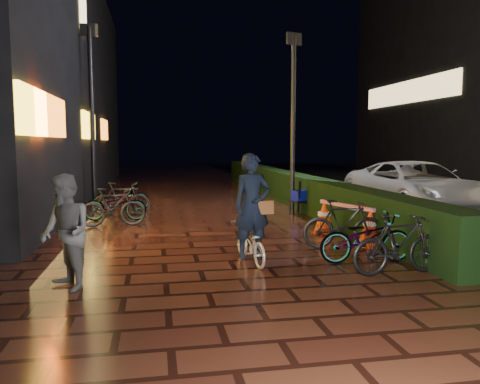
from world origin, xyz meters
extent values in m
plane|color=#381911|center=(0.00, 0.00, 0.00)|extent=(80.00, 80.00, 0.00)
cube|color=black|center=(3.30, 8.00, 0.50)|extent=(0.70, 20.00, 1.00)
imported|color=#58585A|center=(-2.46, -1.17, 0.80)|extent=(0.93, 0.98, 1.61)
imported|color=silver|center=(6.19, 4.59, 0.75)|extent=(2.51, 5.36, 1.48)
cube|color=yellow|center=(-3.45, 1.50, 2.60)|extent=(0.08, 2.00, 0.90)
cube|color=orange|center=(-3.45, 3.00, 2.60)|extent=(0.08, 3.00, 0.90)
cube|color=yellow|center=(-3.45, 9.00, 2.60)|extent=(0.08, 2.80, 0.90)
cube|color=orange|center=(-3.45, 14.00, 2.60)|extent=(0.08, 2.20, 0.90)
cube|color=#FFD88C|center=(-3.45, 8.50, 6.20)|extent=(0.06, 1.20, 1.20)
cube|color=black|center=(17.50, 18.00, 7.00)|extent=(8.00, 14.00, 14.00)
cube|color=#FFD88C|center=(13.45, 18.00, 5.00)|extent=(0.06, 10.00, 1.30)
cylinder|color=black|center=(2.67, 5.22, 2.51)|extent=(0.17, 0.17, 5.02)
cube|color=black|center=(2.67, 5.22, 4.93)|extent=(0.48, 0.22, 0.34)
cylinder|color=black|center=(-3.18, 7.72, 2.80)|extent=(0.15, 0.15, 5.61)
cube|color=black|center=(-3.18, 7.72, 5.50)|extent=(0.54, 0.10, 0.38)
imported|color=silver|center=(0.32, -0.19, 0.34)|extent=(0.64, 1.34, 0.68)
imported|color=black|center=(0.33, -0.29, 0.99)|extent=(0.69, 0.50, 1.73)
cube|color=brown|center=(0.54, -0.28, 0.95)|extent=(0.32, 0.17, 0.22)
cone|color=#FF3D0D|center=(2.89, 0.64, 0.38)|extent=(0.48, 0.48, 0.76)
cone|color=#F5450C|center=(2.45, 1.99, 0.38)|extent=(0.48, 0.48, 0.76)
cube|color=#E83E0C|center=(2.89, 0.64, 0.02)|extent=(0.52, 0.52, 0.03)
cube|color=red|center=(2.45, 1.99, 0.02)|extent=(0.52, 0.52, 0.03)
cube|color=red|center=(2.67, 1.32, 0.72)|extent=(0.59, 1.58, 0.08)
cube|color=black|center=(2.78, 4.85, 0.38)|extent=(0.64, 0.59, 0.04)
cylinder|color=black|center=(2.65, 4.62, 0.18)|extent=(0.04, 0.04, 0.36)
cylinder|color=black|center=(3.03, 4.78, 0.18)|extent=(0.04, 0.04, 0.36)
cylinder|color=black|center=(2.52, 4.93, 0.18)|extent=(0.04, 0.04, 0.36)
cylinder|color=black|center=(2.91, 5.09, 0.18)|extent=(0.04, 0.04, 0.36)
cube|color=#0D13AB|center=(2.78, 4.85, 0.54)|extent=(0.47, 0.44, 0.28)
cylinder|color=black|center=(2.70, 4.67, 0.52)|extent=(0.15, 0.42, 0.91)
imported|color=black|center=(-2.29, 4.68, 0.42)|extent=(1.65, 0.68, 0.85)
imported|color=black|center=(-2.18, 5.38, 0.47)|extent=(1.58, 0.48, 0.94)
imported|color=black|center=(-2.27, 3.80, 0.47)|extent=(1.61, 0.64, 0.94)
imported|color=black|center=(-2.24, 6.39, 0.42)|extent=(1.62, 0.59, 0.85)
imported|color=black|center=(2.43, -1.30, 0.47)|extent=(1.59, 0.56, 0.94)
imported|color=black|center=(2.30, 0.56, 0.47)|extent=(1.61, 0.66, 0.94)
imported|color=black|center=(2.26, -0.52, 0.42)|extent=(1.63, 0.63, 0.85)
camera|label=1|loc=(-1.23, -7.79, 2.02)|focal=35.00mm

